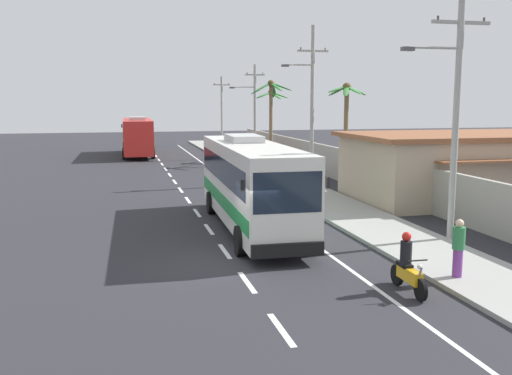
% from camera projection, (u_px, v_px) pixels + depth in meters
% --- Properties ---
extents(ground_plane, '(160.00, 160.00, 0.00)m').
position_uv_depth(ground_plane, '(232.00, 262.00, 18.74)').
color(ground_plane, '#28282D').
extents(sidewalk_kerb, '(3.20, 90.00, 0.14)m').
position_uv_depth(sidewalk_kerb, '(322.00, 200.00, 29.92)').
color(sidewalk_kerb, '#999993').
rests_on(sidewalk_kerb, ground).
extents(lane_markings, '(3.56, 71.00, 0.01)m').
position_uv_depth(lane_markings, '(218.00, 191.00, 33.17)').
color(lane_markings, white).
rests_on(lane_markings, ground).
extents(boundary_wall, '(0.24, 60.00, 2.14)m').
position_uv_depth(boundary_wall, '(359.00, 170.00, 34.49)').
color(boundary_wall, '#9E998E').
rests_on(boundary_wall, ground).
extents(coach_bus_foreground, '(3.03, 11.71, 3.77)m').
position_uv_depth(coach_bus_foreground, '(250.00, 181.00, 23.36)').
color(coach_bus_foreground, silver).
rests_on(coach_bus_foreground, ground).
extents(coach_bus_far_lane, '(3.13, 11.41, 3.73)m').
position_uv_depth(coach_bus_far_lane, '(138.00, 135.00, 54.42)').
color(coach_bus_far_lane, red).
rests_on(coach_bus_far_lane, ground).
extents(motorcycle_beside_bus, '(0.56, 1.96, 1.66)m').
position_uv_depth(motorcycle_beside_bus, '(408.00, 268.00, 15.69)').
color(motorcycle_beside_bus, black).
rests_on(motorcycle_beside_bus, ground).
extents(pedestrian_near_kerb, '(0.36, 0.36, 1.71)m').
position_uv_depth(pedestrian_near_kerb, '(458.00, 247.00, 16.56)').
color(pedestrian_near_kerb, '#75388E').
rests_on(pedestrian_near_kerb, sidewalk_kerb).
extents(pedestrian_midwalk, '(0.36, 0.36, 1.70)m').
position_uv_depth(pedestrian_midwalk, '(317.00, 173.00, 33.22)').
color(pedestrian_midwalk, navy).
rests_on(pedestrian_midwalk, sidewalk_kerb).
extents(utility_pole_nearest, '(3.40, 0.24, 9.40)m').
position_uv_depth(utility_pole_nearest, '(455.00, 107.00, 20.61)').
color(utility_pole_nearest, '#9E9E99').
rests_on(utility_pole_nearest, ground).
extents(utility_pole_mid, '(3.03, 0.24, 9.88)m').
position_uv_depth(utility_pole_mid, '(311.00, 101.00, 36.26)').
color(utility_pole_mid, '#9E9E99').
rests_on(utility_pole_mid, ground).
extents(utility_pole_far, '(3.25, 0.24, 8.43)m').
position_uv_depth(utility_pole_far, '(254.00, 108.00, 52.03)').
color(utility_pole_far, '#9E9E99').
rests_on(utility_pole_far, ground).
extents(utility_pole_distant, '(2.08, 0.24, 8.03)m').
position_uv_depth(utility_pole_distant, '(222.00, 109.00, 67.70)').
color(utility_pole_distant, '#9E9E99').
rests_on(utility_pole_distant, ground).
extents(palm_nearest, '(3.52, 3.38, 6.87)m').
position_uv_depth(palm_nearest, '(271.00, 104.00, 46.50)').
color(palm_nearest, brown).
rests_on(palm_nearest, ground).
extents(palm_second, '(2.82, 2.77, 6.34)m').
position_uv_depth(palm_second, '(346.00, 111.00, 36.29)').
color(palm_second, brown).
rests_on(palm_second, ground).
extents(palm_third, '(2.93, 2.95, 6.17)m').
position_uv_depth(palm_third, '(271.00, 109.00, 49.49)').
color(palm_third, brown).
rests_on(palm_third, ground).
extents(roadside_building, '(13.64, 7.79, 3.53)m').
position_uv_depth(roadside_building, '(475.00, 166.00, 30.47)').
color(roadside_building, tan).
rests_on(roadside_building, ground).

